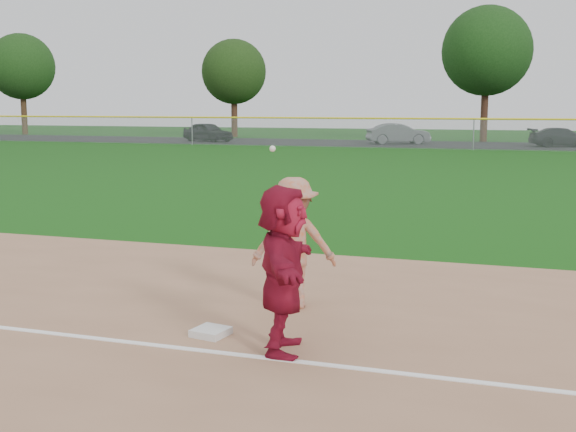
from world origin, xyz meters
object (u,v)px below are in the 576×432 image
(car_right, at_px, (563,137))
(base_runner, at_px, (283,269))
(car_left, at_px, (208,132))
(first_base, at_px, (211,332))
(car_mid, at_px, (398,134))

(car_right, bearing_deg, base_runner, 157.55)
(base_runner, distance_m, car_left, 50.07)
(first_base, relative_size, car_right, 0.09)
(base_runner, distance_m, car_mid, 46.61)
(base_runner, xyz_separation_m, car_right, (5.04, 46.01, -0.33))
(first_base, height_order, car_mid, car_mid)
(car_mid, relative_size, car_right, 1.02)
(first_base, relative_size, base_runner, 0.20)
(car_mid, bearing_deg, car_right, -115.32)
(car_left, height_order, car_right, car_left)
(first_base, xyz_separation_m, car_left, (-20.45, 44.95, 0.70))
(base_runner, xyz_separation_m, car_left, (-21.49, 45.23, -0.23))
(first_base, xyz_separation_m, base_runner, (1.05, -0.27, 0.94))
(base_runner, relative_size, car_right, 0.43)
(first_base, distance_m, car_mid, 46.21)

